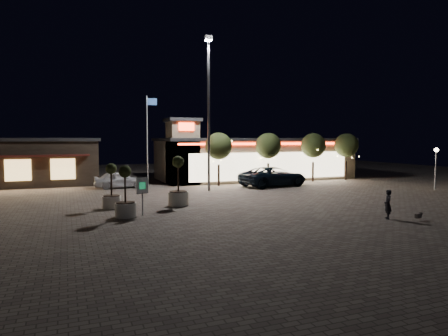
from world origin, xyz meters
name	(u,v)px	position (x,y,z in m)	size (l,w,h in m)	color
ground	(222,208)	(0.00, 0.00, 0.00)	(90.00, 90.00, 0.00)	#6E6359
retail_building	(251,158)	(9.51, 15.82, 2.21)	(20.40, 8.40, 6.10)	tan
restaurant_building	(6,161)	(-14.00, 19.97, 2.16)	(16.40, 11.00, 4.30)	#382D23
floodlight_pole	(209,104)	(2.00, 8.00, 7.02)	(0.60, 0.40, 12.38)	gray
flagpole	(148,133)	(-1.90, 13.00, 4.74)	(0.95, 0.10, 8.00)	white
lamp_post_east	(436,160)	(20.00, 2.00, 2.46)	(0.36, 0.36, 3.48)	gray
string_tree_a	(219,146)	(4.00, 11.00, 3.56)	(2.42, 2.42, 4.79)	#332319
string_tree_b	(268,146)	(9.00, 11.00, 3.56)	(2.42, 2.42, 4.79)	#332319
string_tree_c	(313,146)	(14.00, 11.00, 3.56)	(2.42, 2.42, 4.79)	#332319
string_tree_d	(346,145)	(18.00, 11.00, 3.56)	(2.42, 2.42, 4.79)	#332319
pickup_truck	(273,177)	(8.41, 8.90, 0.87)	(2.89, 6.26, 1.74)	black
white_sedan	(120,180)	(-4.50, 12.54, 0.73)	(1.73, 4.30, 1.46)	silver
pedestrian	(388,204)	(6.97, -6.22, 0.77)	(0.57, 0.37, 1.55)	black
dog	(419,215)	(8.15, -7.16, 0.29)	(0.55, 0.28, 0.29)	#59514C
planter_left	(112,194)	(-6.21, 2.46, 0.85)	(1.12, 1.12, 2.75)	silver
planter_mid	(125,201)	(-5.81, -0.59, 0.87)	(1.14, 1.14, 2.81)	silver
planter_right	(178,190)	(-2.16, 2.03, 0.97)	(1.28, 1.28, 3.15)	silver
valet_sign	(142,189)	(-4.87, -0.46, 1.47)	(0.67, 0.30, 2.11)	gray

